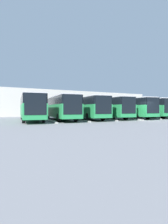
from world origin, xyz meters
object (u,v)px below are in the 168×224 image
at_px(bus_3, 128,107).
at_px(bus_6, 60,107).
at_px(bus_5, 85,107).
at_px(bus_7, 31,107).
at_px(bus_1, 160,107).
at_px(bus_4, 107,107).
at_px(bus_2, 143,107).

xyz_separation_m(bus_3, bus_6, (11.66, -0.52, 0.00)).
relative_size(bus_5, bus_7, 1.00).
xyz_separation_m(bus_1, bus_4, (11.66, -0.65, 0.00)).
bearing_deg(bus_2, bus_5, 6.37).
xyz_separation_m(bus_5, bus_7, (7.77, -0.29, 0.00)).
distance_m(bus_1, bus_7, 23.34).
bearing_deg(bus_1, bus_4, 3.71).
bearing_deg(bus_2, bus_3, 11.82).
xyz_separation_m(bus_5, bus_6, (3.89, -0.08, 0.00)).
relative_size(bus_2, bus_7, 1.00).
bearing_deg(bus_5, bus_7, 4.78).
bearing_deg(bus_6, bus_7, 3.79).
height_order(bus_5, bus_6, same).
relative_size(bus_2, bus_3, 1.00).
height_order(bus_4, bus_6, same).
distance_m(bus_3, bus_4, 3.92).
bearing_deg(bus_1, bus_5, 4.64).
height_order(bus_3, bus_4, same).
height_order(bus_2, bus_5, same).
bearing_deg(bus_7, bus_1, -175.31).
height_order(bus_3, bus_7, same).
relative_size(bus_3, bus_7, 1.00).
distance_m(bus_4, bus_7, 11.66).
distance_m(bus_5, bus_6, 3.89).
bearing_deg(bus_5, bus_4, -172.58).
height_order(bus_4, bus_7, same).
distance_m(bus_5, bus_7, 7.78).
distance_m(bus_2, bus_5, 11.66).
xyz_separation_m(bus_4, bus_6, (7.77, -0.04, 0.00)).
relative_size(bus_4, bus_7, 1.00).
bearing_deg(bus_2, bus_1, 179.48).
height_order(bus_2, bus_7, same).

